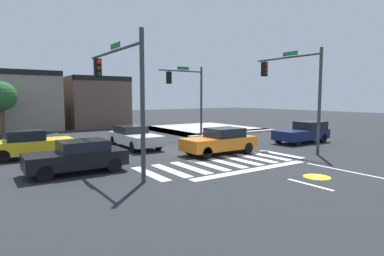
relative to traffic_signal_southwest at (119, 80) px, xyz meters
The scene contains 14 objects.
ground_plane 7.32m from the traffic_signal_southwest, 33.49° to the left, with size 120.00×120.00×0.00m, color #232628.
crosswalk_near 6.61m from the traffic_signal_southwest, 12.67° to the right, with size 8.97×3.06×0.01m.
bike_detector_marking 9.37m from the traffic_signal_southwest, 41.37° to the right, with size 1.10×1.10×0.01m.
curb_corner_northeast 19.06m from the traffic_signal_southwest, 43.28° to the left, with size 10.00×10.60×0.15m.
storefront_row 22.45m from the traffic_signal_southwest, 85.47° to the left, with size 13.98×6.30×5.84m.
traffic_signal_southwest is the anchor object (origin of this frame).
traffic_signal_northeast 12.55m from the traffic_signal_southwest, 42.82° to the left, with size 4.11×0.32×5.83m.
traffic_signal_southeast 10.95m from the traffic_signal_southwest, ahead, with size 0.32×4.88×6.10m.
car_black 3.83m from the traffic_signal_southwest, 155.55° to the left, with size 4.17×1.81×1.42m.
car_silver 7.56m from the traffic_signal_southwest, 61.14° to the left, with size 1.91×4.76×1.41m.
car_orange 7.32m from the traffic_signal_southwest, ahead, with size 4.45×1.83×1.51m.
car_yellow 7.26m from the traffic_signal_southwest, 116.73° to the left, with size 4.21×1.76×1.53m.
car_navy 14.90m from the traffic_signal_southwest, ahead, with size 4.36×1.82×1.52m.
roadside_tree 17.71m from the traffic_signal_southwest, 101.16° to the left, with size 2.44×2.44×4.62m.
Camera 1 is at (-10.40, -16.83, 3.31)m, focal length 29.98 mm.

